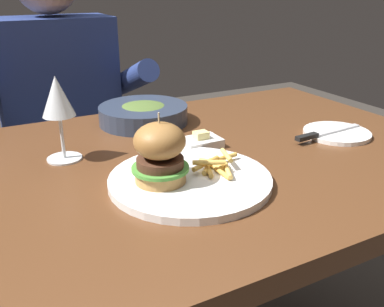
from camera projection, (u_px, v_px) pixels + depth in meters
dining_table at (148, 205)px, 0.89m from camera, size 1.39×0.78×0.74m
main_plate at (190, 180)px, 0.78m from camera, size 0.30×0.30×0.01m
burger_sandwich at (160, 153)px, 0.73m from camera, size 0.10×0.10×0.13m
fries_pile at (216, 165)px, 0.79m from camera, size 0.12×0.09×0.03m
wine_glass at (58, 100)px, 0.83m from camera, size 0.07×0.07×0.17m
bread_plate at (337, 133)px, 1.02m from camera, size 0.16×0.16×0.01m
table_knife at (323, 133)px, 0.99m from camera, size 0.20×0.03×0.01m
butter_dish at (201, 142)px, 0.94m from camera, size 0.09×0.06×0.04m
soup_bowl at (143, 113)px, 1.10m from camera, size 0.23×0.23×0.05m
diner_person at (65, 145)px, 1.45m from camera, size 0.51×0.36×1.18m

